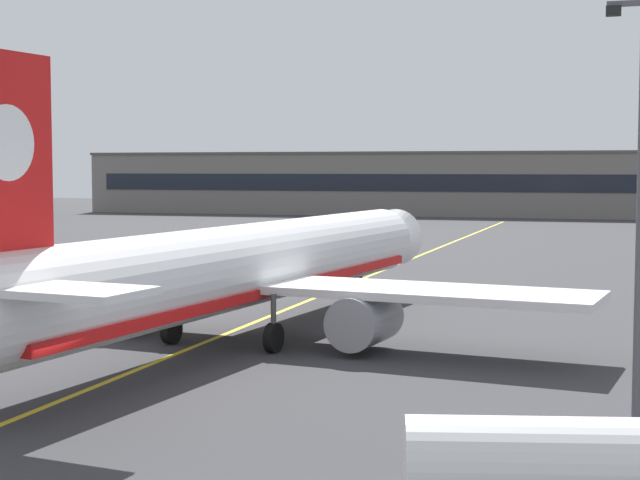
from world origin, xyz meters
name	(u,v)px	position (x,y,z in m)	size (l,w,h in m)	color
ground_plane	(32,420)	(0.00, 0.00, 0.00)	(400.00, 400.00, 0.00)	#353538
taxiway_centreline	(311,299)	(0.00, 30.00, 0.00)	(0.30, 180.00, 0.01)	yellow
airliner_foreground	(241,269)	(1.23, 15.20, 3.37)	(32.35, 41.46, 11.65)	white
terminal_building	(515,184)	(1.66, 136.66, 5.29)	(148.01, 12.40, 10.56)	slate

